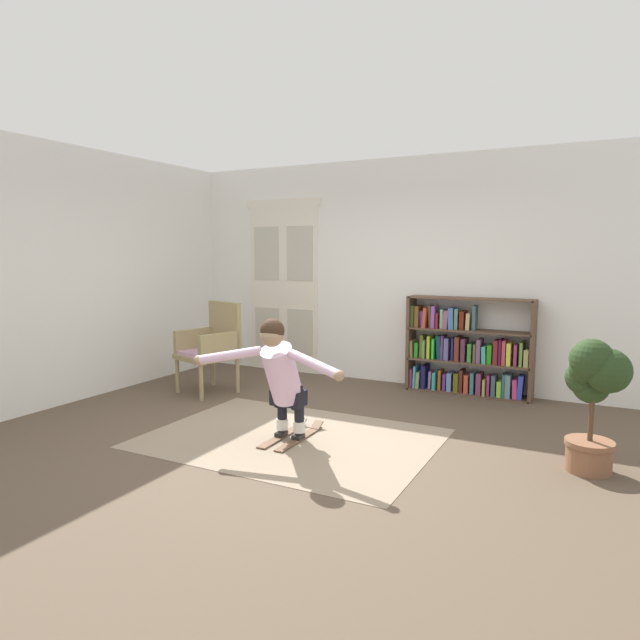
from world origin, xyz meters
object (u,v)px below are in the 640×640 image
object	(u,v)px
wicker_chair	(212,345)
potted_plant	(593,390)
skis_pair	(292,435)
person_skier	(281,372)
bookshelf	(465,352)

from	to	relation	value
wicker_chair	potted_plant	xyz separation A→B (m)	(4.21, -0.69, 0.07)
skis_pair	person_skier	distance (m)	0.67
bookshelf	skis_pair	distance (m)	2.63
skis_pair	potted_plant	bearing A→B (deg)	8.23
wicker_chair	person_skier	xyz separation A→B (m)	(1.74, -1.25, 0.08)
potted_plant	skis_pair	distance (m)	2.57
potted_plant	skis_pair	bearing A→B (deg)	-171.77
potted_plant	skis_pair	xyz separation A→B (m)	(-2.46, -0.36, -0.63)
potted_plant	wicker_chair	bearing A→B (deg)	170.66
bookshelf	potted_plant	bearing A→B (deg)	-54.62
bookshelf	potted_plant	size ratio (longest dim) A/B	1.41
wicker_chair	person_skier	world-z (taller)	person_skier
potted_plant	bookshelf	bearing A→B (deg)	125.38
bookshelf	person_skier	bearing A→B (deg)	-111.95
wicker_chair	bookshelf	bearing A→B (deg)	25.40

